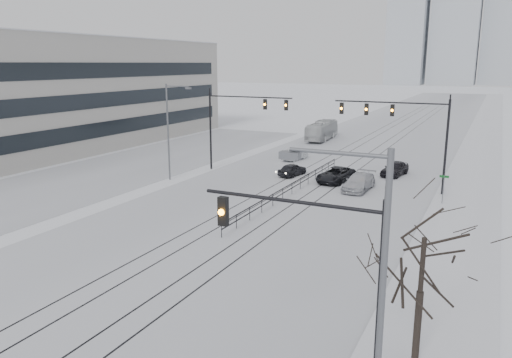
% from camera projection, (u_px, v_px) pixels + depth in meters
% --- Properties ---
extents(road, '(22.00, 260.00, 0.02)m').
position_uv_depth(road, '(373.00, 144.00, 68.51)').
color(road, silver).
rests_on(road, ground).
extents(sidewalk_east, '(5.00, 260.00, 0.16)m').
position_uv_depth(sidewalk_east, '(480.00, 151.00, 62.76)').
color(sidewalk_east, silver).
rests_on(sidewalk_east, ground).
extents(curb, '(0.10, 260.00, 0.12)m').
position_uv_depth(curb, '(459.00, 149.00, 63.81)').
color(curb, gray).
rests_on(curb, ground).
extents(parking_strip, '(14.00, 60.00, 0.03)m').
position_uv_depth(parking_strip, '(140.00, 164.00, 55.07)').
color(parking_strip, silver).
rests_on(parking_strip, ground).
extents(tram_rails, '(5.30, 180.00, 0.01)m').
position_uv_depth(tram_rails, '(328.00, 172.00, 50.97)').
color(tram_rails, black).
rests_on(tram_rails, ground).
extents(office_building, '(20.20, 62.20, 14.11)m').
position_uv_depth(office_building, '(20.00, 95.00, 61.09)').
color(office_building, beige).
rests_on(office_building, ground).
extents(skyline, '(96.00, 48.00, 72.00)m').
position_uv_depth(skyline, '(485.00, 22.00, 246.73)').
color(skyline, '#A6ADB6').
rests_on(skyline, ground).
extents(traffic_mast_near, '(6.10, 0.37, 7.00)m').
position_uv_depth(traffic_mast_near, '(330.00, 269.00, 15.55)').
color(traffic_mast_near, black).
rests_on(traffic_mast_near, ground).
extents(traffic_mast_ne, '(9.60, 0.37, 8.00)m').
position_uv_depth(traffic_mast_ne, '(405.00, 125.00, 41.82)').
color(traffic_mast_ne, black).
rests_on(traffic_mast_ne, ground).
extents(traffic_mast_nw, '(9.10, 0.37, 8.00)m').
position_uv_depth(traffic_mast_nw, '(236.00, 117.00, 49.81)').
color(traffic_mast_nw, black).
rests_on(traffic_mast_nw, ground).
extents(street_light_east, '(2.73, 0.25, 9.00)m').
position_uv_depth(street_light_east, '(369.00, 303.00, 11.96)').
color(street_light_east, '#595B60').
rests_on(street_light_east, ground).
extents(street_light_west, '(2.73, 0.25, 9.00)m').
position_uv_depth(street_light_west, '(170.00, 125.00, 46.20)').
color(street_light_west, '#595B60').
rests_on(street_light_west, ground).
extents(bare_tree, '(4.40, 4.40, 6.10)m').
position_uv_depth(bare_tree, '(423.00, 252.00, 17.18)').
color(bare_tree, black).
rests_on(bare_tree, ground).
extents(median_fence, '(0.06, 24.00, 1.00)m').
position_uv_depth(median_fence, '(292.00, 188.00, 42.09)').
color(median_fence, black).
rests_on(median_fence, ground).
extents(street_sign, '(0.70, 0.06, 2.40)m').
position_uv_depth(street_sign, '(443.00, 185.00, 38.59)').
color(street_sign, '#595B60').
rests_on(street_sign, ground).
extents(sedan_sb_inner, '(2.05, 3.83, 1.24)m').
position_uv_depth(sedan_sb_inner, '(292.00, 170.00, 49.00)').
color(sedan_sb_inner, black).
rests_on(sedan_sb_inner, ground).
extents(sedan_sb_outer, '(2.00, 4.02, 1.27)m').
position_uv_depth(sedan_sb_outer, '(295.00, 155.00, 56.95)').
color(sedan_sb_outer, '#AEB2B6').
rests_on(sedan_sb_outer, ground).
extents(sedan_nb_front, '(2.92, 5.15, 1.35)m').
position_uv_depth(sedan_nb_front, '(336.00, 175.00, 46.42)').
color(sedan_nb_front, black).
rests_on(sedan_nb_front, ground).
extents(sedan_nb_right, '(2.20, 4.95, 1.41)m').
position_uv_depth(sedan_nb_right, '(359.00, 182.00, 43.45)').
color(sedan_nb_right, silver).
rests_on(sedan_nb_right, ground).
extents(sedan_nb_far, '(2.41, 4.42, 1.42)m').
position_uv_depth(sedan_nb_far, '(395.00, 169.00, 49.04)').
color(sedan_nb_far, black).
rests_on(sedan_nb_far, ground).
extents(box_truck, '(2.67, 9.68, 2.67)m').
position_uv_depth(box_truck, '(322.00, 131.00, 71.82)').
color(box_truck, silver).
rests_on(box_truck, ground).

